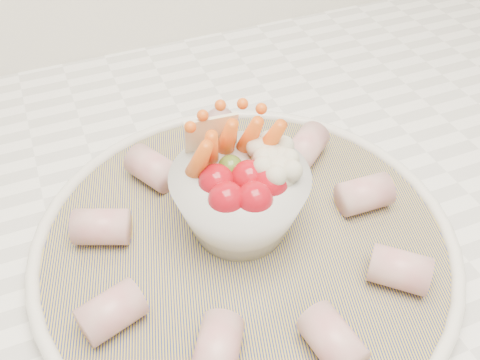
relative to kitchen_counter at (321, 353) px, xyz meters
name	(u,v)px	position (x,y,z in m)	size (l,w,h in m)	color
kitchen_counter	(321,353)	(0.00, 0.00, 0.00)	(2.04, 0.62, 0.92)	#C4B097
serving_platter	(245,242)	(-0.18, -0.08, 0.47)	(0.46, 0.46, 0.02)	navy
veggie_bowl	(241,192)	(-0.18, -0.07, 0.52)	(0.12, 0.12, 0.11)	silver
cured_meat_rolls	(245,227)	(-0.18, -0.08, 0.49)	(0.29, 0.30, 0.03)	#B4525B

